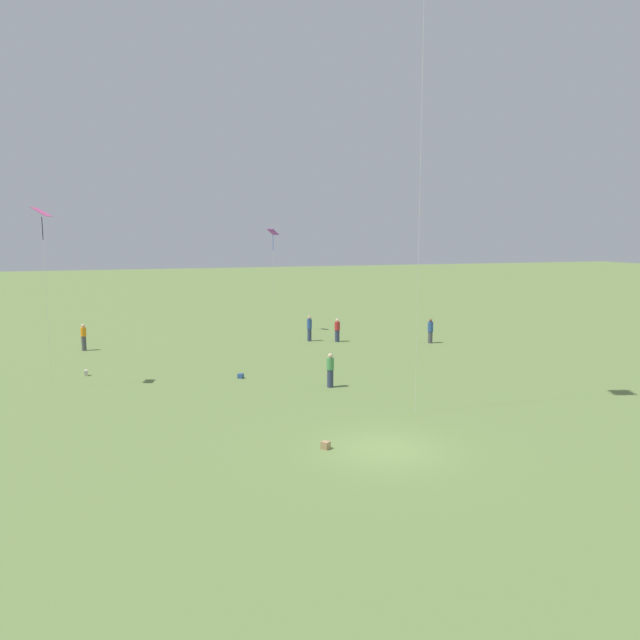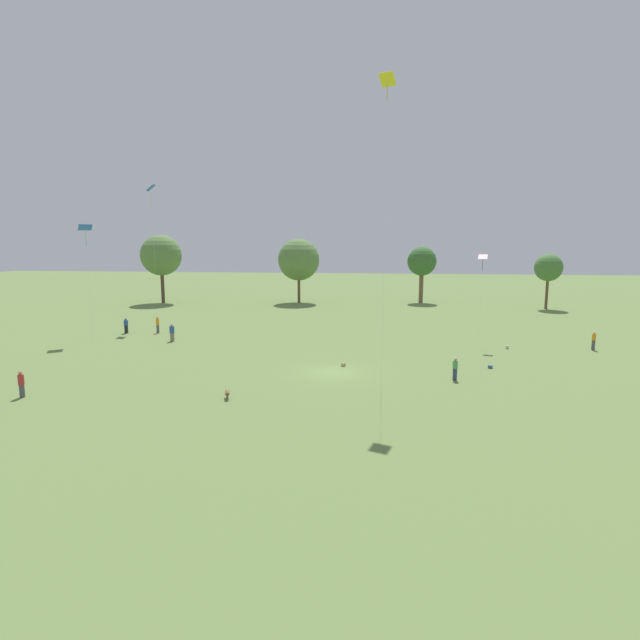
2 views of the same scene
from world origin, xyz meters
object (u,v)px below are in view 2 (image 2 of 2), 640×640
object	(u,v)px
person_7	(21,384)
picnic_bag_2	(507,347)
picnic_bag_0	(490,367)
person_5	(126,326)
kite_4	(387,98)
kite_0	(151,193)
kite_3	(483,260)
picnic_bag_1	(343,365)
person_9	(594,341)
person_6	(455,369)
person_8	(158,325)
person_1	(172,333)
kite_1	(85,230)
dog_0	(227,393)

from	to	relation	value
person_7	picnic_bag_2	size ratio (longest dim) A/B	5.72
picnic_bag_2	person_7	bearing A→B (deg)	-151.53
picnic_bag_2	picnic_bag_0	bearing A→B (deg)	-112.33
person_5	kite_4	world-z (taller)	kite_4
kite_0	kite_4	distance (m)	35.57
person_7	kite_3	bearing A→B (deg)	-11.32
picnic_bag_1	person_9	bearing A→B (deg)	21.28
picnic_bag_2	person_6	bearing A→B (deg)	-119.35
person_8	picnic_bag_2	size ratio (longest dim) A/B	5.88
person_1	person_5	world-z (taller)	person_1
person_5	person_6	distance (m)	36.33
kite_1	kite_4	xyz separation A→B (m)	(29.73, -13.59, 8.02)
person_5	person_9	xyz separation A→B (m)	(47.39, -3.01, 0.06)
kite_4	kite_1	bearing A→B (deg)	43.02
person_8	kite_1	distance (m)	12.12
kite_3	person_6	bearing A→B (deg)	-46.95
kite_0	dog_0	size ratio (longest dim) A/B	20.30
person_5	person_8	distance (m)	3.45
person_7	kite_1	xyz separation A→B (m)	(-6.58, 19.06, 10.23)
kite_4	picnic_bag_1	distance (m)	19.89
person_5	person_6	bearing A→B (deg)	-114.36
person_6	dog_0	world-z (taller)	person_6
person_8	kite_3	distance (m)	34.71
kite_1	picnic_bag_0	bearing A→B (deg)	176.08
dog_0	person_5	bearing A→B (deg)	-68.23
person_5	person_9	distance (m)	47.48
kite_4	picnic_bag_2	bearing A→B (deg)	-63.60
person_9	kite_4	world-z (taller)	kite_4
kite_1	kite_4	size ratio (longest dim) A/B	0.57
picnic_bag_1	kite_1	bearing A→B (deg)	162.27
person_1	picnic_bag_1	distance (m)	19.70
person_6	picnic_bag_1	world-z (taller)	person_6
person_9	person_8	bearing A→B (deg)	30.04
person_8	picnic_bag_1	bearing A→B (deg)	-120.26
person_6	person_9	world-z (taller)	person_9
person_6	kite_4	xyz separation A→B (m)	(-5.31, -1.95, 18.27)
person_5	person_7	world-z (taller)	person_7
person_8	picnic_bag_2	xyz separation A→B (m)	(36.19, -3.91, -0.75)
person_9	kite_0	distance (m)	49.64
kite_3	kite_4	distance (m)	20.81
picnic_bag_0	person_6	bearing A→B (deg)	-130.95
kite_3	picnic_bag_1	distance (m)	17.88
person_1	person_9	xyz separation A→B (m)	(40.54, 0.67, 0.01)
person_5	dog_0	bearing A→B (deg)	-139.71
person_9	picnic_bag_1	size ratio (longest dim) A/B	4.69
person_7	person_9	size ratio (longest dim) A/B	1.00
picnic_bag_0	kite_0	bearing A→B (deg)	154.25
picnic_bag_2	kite_1	bearing A→B (deg)	179.85
picnic_bag_0	picnic_bag_1	xyz separation A→B (m)	(-11.67, -0.71, 0.01)
person_9	picnic_bag_2	distance (m)	7.83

